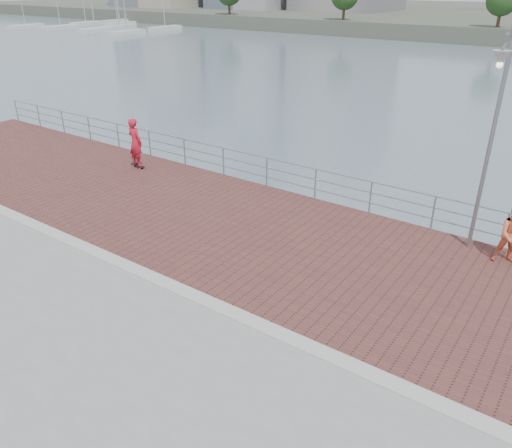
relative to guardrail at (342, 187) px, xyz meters
The scene contains 8 objects.
water 7.50m from the guardrail, 90.00° to the right, with size 400.00×400.00×0.00m, color slate.
brick_lane 3.47m from the guardrail, 90.00° to the right, with size 40.00×6.80×0.02m, color brown.
curb 7.03m from the guardrail, 90.00° to the right, with size 40.00×0.40×0.06m, color #B7B5AD.
guardrail is the anchor object (origin of this frame).
street_lamp 5.61m from the guardrail, 12.03° to the right, with size 0.42×1.23×5.81m.
skateboard 8.66m from the guardrail, behind, with size 0.73×0.27×0.08m.
skateboarder 8.64m from the guardrail, behind, with size 0.71×0.46×1.94m, color red.
marina 97.36m from the guardrail, 145.83° to the left, with size 28.19×26.89×11.02m.
Camera 1 is at (6.68, -7.36, 6.97)m, focal length 35.00 mm.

